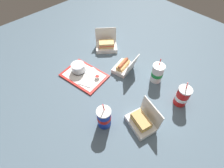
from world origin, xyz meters
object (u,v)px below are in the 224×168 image
(food_tray, at_px, (84,76))
(soda_cup_center, at_px, (157,73))
(cake_container, at_px, (78,68))
(clamshell_sandwich_center, at_px, (106,45))
(clamshell_sandwich_front, at_px, (142,121))
(plastic_fork, at_px, (84,85))
(soda_cup_back, at_px, (182,96))
(ketchup_cup, at_px, (97,77))
(soda_cup_right, at_px, (104,118))
(clamshell_hotdog_right, at_px, (124,67))

(food_tray, relative_size, soda_cup_center, 1.80)
(cake_container, bearing_deg, clamshell_sandwich_center, -79.99)
(cake_container, height_order, clamshell_sandwich_front, clamshell_sandwich_front)
(plastic_fork, relative_size, soda_cup_center, 0.48)
(plastic_fork, height_order, clamshell_sandwich_front, clamshell_sandwich_front)
(cake_container, distance_m, clamshell_sandwich_center, 0.40)
(soda_cup_center, bearing_deg, soda_cup_back, 169.19)
(plastic_fork, bearing_deg, clamshell_sandwich_center, -87.14)
(clamshell_sandwich_front, bearing_deg, soda_cup_center, -65.30)
(ketchup_cup, xyz_separation_m, soda_cup_right, (-0.35, 0.23, 0.06))
(ketchup_cup, bearing_deg, soda_cup_center, -134.16)
(soda_cup_right, bearing_deg, ketchup_cup, -33.54)
(clamshell_sandwich_front, xyz_separation_m, soda_cup_center, (0.19, -0.41, 0.04))
(clamshell_sandwich_front, relative_size, soda_cup_right, 1.01)
(clamshell_sandwich_center, bearing_deg, clamshell_hotdog_right, 164.89)
(food_tray, xyz_separation_m, cake_container, (0.08, 0.00, 0.04))
(food_tray, distance_m, plastic_fork, 0.12)
(plastic_fork, height_order, clamshell_hotdog_right, clamshell_hotdog_right)
(clamshell_hotdog_right, height_order, soda_cup_back, soda_cup_back)
(clamshell_hotdog_right, bearing_deg, ketchup_cup, 72.27)
(ketchup_cup, relative_size, clamshell_sandwich_center, 0.15)
(clamshell_sandwich_center, height_order, clamshell_sandwich_front, same)
(plastic_fork, xyz_separation_m, clamshell_hotdog_right, (-0.09, -0.38, 0.03))
(cake_container, height_order, clamshell_sandwich_center, clamshell_sandwich_center)
(ketchup_cup, bearing_deg, plastic_fork, 83.33)
(food_tray, distance_m, soda_cup_right, 0.50)
(clamshell_sandwich_front, xyz_separation_m, clamshell_hotdog_right, (0.46, -0.30, -0.00))
(food_tray, bearing_deg, ketchup_cup, -150.32)
(plastic_fork, distance_m, clamshell_sandwich_front, 0.56)
(cake_container, distance_m, soda_cup_center, 0.68)
(soda_cup_back, bearing_deg, ketchup_cup, 26.41)
(cake_container, xyz_separation_m, clamshell_hotdog_right, (-0.26, -0.31, -0.01))
(soda_cup_center, bearing_deg, clamshell_hotdog_right, 22.83)
(cake_container, height_order, soda_cup_center, soda_cup_center)
(soda_cup_back, bearing_deg, cake_container, 24.76)
(cake_container, relative_size, clamshell_sandwich_center, 0.45)
(plastic_fork, height_order, soda_cup_back, soda_cup_back)
(clamshell_sandwich_center, bearing_deg, ketchup_cup, 127.05)
(soda_cup_back, bearing_deg, food_tray, 26.90)
(food_tray, xyz_separation_m, soda_cup_back, (-0.73, -0.37, 0.08))
(cake_container, bearing_deg, ketchup_cup, -161.16)
(clamshell_hotdog_right, relative_size, soda_cup_back, 0.96)
(cake_container, bearing_deg, soda_cup_center, -141.58)
(food_tray, distance_m, soda_cup_back, 0.82)
(soda_cup_back, distance_m, soda_cup_center, 0.27)
(food_tray, xyz_separation_m, soda_cup_right, (-0.46, 0.17, 0.08))
(clamshell_hotdog_right, bearing_deg, cake_container, 49.68)
(soda_cup_back, height_order, soda_cup_center, soda_cup_center)
(cake_container, relative_size, clamshell_hotdog_right, 0.56)
(plastic_fork, distance_m, clamshell_hotdog_right, 0.39)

